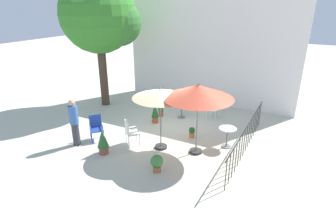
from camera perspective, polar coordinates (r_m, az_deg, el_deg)
ground_plane at (r=10.98m, az=0.18°, el=-4.44°), size 60.00×60.00×0.00m
villa_facade at (r=13.84m, az=8.32°, el=12.27°), size 8.60×0.30×5.22m
terrace_railing at (r=9.81m, az=16.06°, el=-4.36°), size 0.03×5.26×1.01m
shade_tree at (r=13.58m, az=-13.98°, el=18.99°), size 3.64×3.47×6.05m
patio_umbrella_0 at (r=8.84m, az=6.30°, el=4.13°), size 2.30×2.30×2.49m
patio_umbrella_1 at (r=9.15m, az=-1.58°, el=3.68°), size 1.91×1.91×2.25m
cafe_table_0 at (r=10.00m, az=12.18°, el=-4.49°), size 0.63×0.63×0.74m
cafe_table_1 at (r=12.29m, az=2.84°, el=1.04°), size 0.61×0.61×0.73m
patio_chair_0 at (r=10.05m, az=-7.85°, el=-3.91°), size 0.65×0.65×0.92m
patio_chair_1 at (r=12.42m, az=9.59°, el=1.06°), size 0.52×0.52×0.91m
patio_chair_2 at (r=10.71m, az=-14.67°, el=-2.86°), size 0.67×0.67×0.94m
potted_plant_0 at (r=10.63m, az=4.95°, el=-4.16°), size 0.23×0.23×0.42m
potted_plant_1 at (r=12.52m, az=-1.47°, el=0.19°), size 0.24×0.24×0.44m
potted_plant_2 at (r=9.64m, az=-13.34°, el=-5.86°), size 0.40×0.40×0.90m
potted_plant_3 at (r=11.77m, az=-2.69°, el=-0.06°), size 0.31×0.31×0.90m
potted_plant_4 at (r=8.54m, az=-2.32°, el=-10.40°), size 0.40×0.40×0.56m
standing_person at (r=10.32m, az=-18.84°, el=-1.96°), size 0.39×0.39×1.75m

